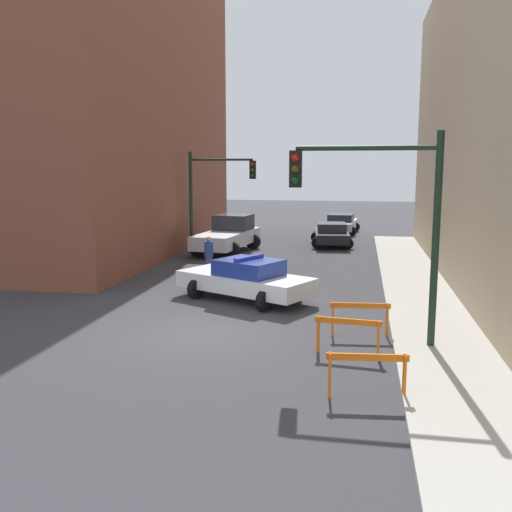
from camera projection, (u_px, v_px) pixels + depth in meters
The scene contains 13 objects.
ground_plane at pixel (203, 334), 15.40m from camera, with size 120.00×120.00×0.00m, color #38383D.
sidewalk_right at pixel (442, 345), 14.29m from camera, with size 2.40×44.00×0.12m.
building_corner_left at pixel (52, 104), 29.93m from camera, with size 14.00×20.00×15.45m.
traffic_light_near at pixel (387, 206), 13.75m from camera, with size 3.64×0.35×5.20m.
traffic_light_far at pixel (212, 188), 28.68m from camera, with size 3.44×0.35×5.20m.
police_car at pixel (246, 279), 19.20m from camera, with size 5.03×3.78×1.52m.
white_truck at pixel (228, 235), 29.94m from camera, with size 3.07×5.61×1.90m.
parked_car_near at pixel (331, 234), 32.29m from camera, with size 2.56×4.46×1.31m.
parked_car_mid at pixel (341, 223), 38.21m from camera, with size 2.52×4.44×1.31m.
pedestrian_crossing at pixel (209, 256), 23.29m from camera, with size 0.45×0.45×1.66m.
barrier_front at pixel (367, 368), 11.08m from camera, with size 1.60×0.31×0.90m.
barrier_mid at pixel (348, 330), 13.61m from camera, with size 1.60×0.33×0.90m.
barrier_back at pixel (360, 313), 15.16m from camera, with size 1.60×0.30×0.90m.
Camera 1 is at (4.10, -14.38, 4.51)m, focal length 40.00 mm.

